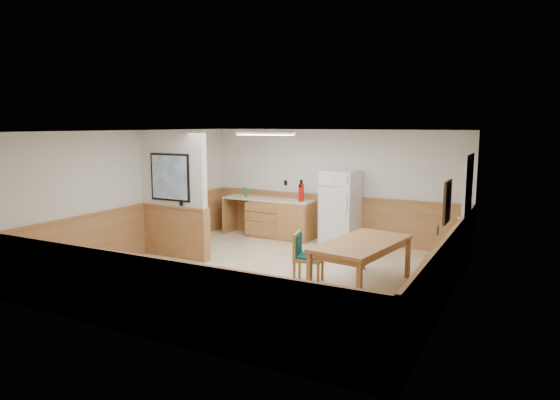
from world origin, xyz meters
The scene contains 20 objects.
ground centered at (0.00, 0.00, 0.00)m, with size 6.00×6.00×0.00m, color beige.
ceiling centered at (0.00, 0.00, 2.50)m, with size 6.00×6.00×0.02m, color white.
back_wall centered at (0.00, 3.00, 1.25)m, with size 6.00×0.02×2.50m, color silver.
right_wall centered at (3.00, 0.00, 1.25)m, with size 0.02×6.00×2.50m, color silver.
left_wall centered at (-3.00, 0.00, 1.25)m, with size 0.02×6.00×2.50m, color silver.
wainscot_back centered at (0.00, 2.98, 0.50)m, with size 6.00×0.04×1.00m, color #B97D4A.
wainscot_right centered at (2.98, 0.00, 0.50)m, with size 0.04×6.00×1.00m, color #B97D4A.
wainscot_left centered at (-2.98, 0.00, 0.50)m, with size 0.04×6.00×1.00m, color #B97D4A.
partition_wall centered at (-2.25, 0.19, 1.23)m, with size 1.50×0.20×2.50m.
kitchen_counter centered at (-1.21, 2.68, 0.46)m, with size 2.20×0.61×1.00m.
exterior_door centered at (2.96, 1.90, 1.05)m, with size 0.07×1.02×2.15m.
kitchen_window centered at (-2.10, 2.98, 1.55)m, with size 0.80×0.04×1.00m.
wall_painting centered at (2.97, -0.30, 1.55)m, with size 0.04×0.50×0.60m.
fluorescent_fixture centered at (-0.80, 1.30, 2.45)m, with size 1.20×0.30×0.09m.
refrigerator centered at (0.31, 2.63, 0.82)m, with size 0.76×0.74×1.63m.
dining_table centered at (1.63, 0.12, 0.66)m, with size 1.24×2.05×0.75m.
dining_bench centered at (2.71, 0.11, 0.35)m, with size 0.46×1.77×0.45m.
dining_chair centered at (0.70, -0.12, 0.49)m, with size 0.71×0.55×0.85m.
fire_extinguisher centered at (-0.63, 2.63, 1.11)m, with size 0.12×0.12×0.49m.
soap_bottle centered at (-2.15, 2.71, 1.01)m, with size 0.07×0.07×0.22m, color #178333.
Camera 1 is at (4.05, -7.42, 2.61)m, focal length 32.00 mm.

